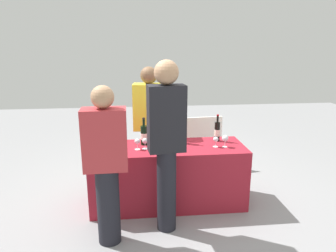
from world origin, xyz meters
TOP-DOWN VIEW (x-y plane):
  - ground_plane at (0.00, 0.00)m, footprint 12.00×12.00m
  - tasting_table at (0.00, 0.00)m, footprint 1.81×0.65m
  - wine_bottle_0 at (-0.73, 0.11)m, footprint 0.08×0.08m
  - wine_bottle_1 at (-0.27, 0.11)m, footprint 0.08×0.08m
  - wine_bottle_2 at (0.20, 0.10)m, footprint 0.07×0.07m
  - wine_bottle_3 at (0.62, 0.16)m, footprint 0.07×0.07m
  - wine_glass_0 at (-0.63, -0.07)m, footprint 0.07×0.07m
  - wine_glass_1 at (-0.36, -0.07)m, footprint 0.07×0.07m
  - wine_glass_2 at (-0.27, -0.05)m, footprint 0.06×0.06m
  - wine_glass_3 at (0.06, -0.05)m, footprint 0.07×0.07m
  - wine_glass_4 at (0.55, -0.07)m, footprint 0.06×0.06m
  - wine_glass_5 at (0.66, -0.08)m, footprint 0.07×0.07m
  - server_pouring at (-0.19, 0.52)m, footprint 0.43×0.27m
  - guest_0 at (-0.65, -0.69)m, footprint 0.41×0.23m
  - guest_1 at (-0.07, -0.54)m, footprint 0.38×0.24m
  - menu_board at (0.64, 1.07)m, footprint 0.64×0.09m

SIDE VIEW (x-z plane):
  - ground_plane at x=0.00m, z-range 0.00..0.00m
  - tasting_table at x=0.00m, z-range 0.00..0.73m
  - menu_board at x=0.64m, z-range 0.00..0.81m
  - wine_glass_4 at x=0.55m, z-range 0.75..0.87m
  - wine_glass_1 at x=-0.36m, z-range 0.75..0.88m
  - wine_glass_2 at x=-0.27m, z-range 0.75..0.88m
  - wine_glass_0 at x=-0.63m, z-range 0.75..0.89m
  - wine_glass_5 at x=0.66m, z-range 0.76..0.90m
  - wine_glass_3 at x=0.06m, z-range 0.76..0.90m
  - guest_0 at x=-0.65m, z-range 0.06..1.61m
  - wine_bottle_0 at x=-0.73m, z-range 0.69..0.98m
  - wine_bottle_2 at x=0.20m, z-range 0.68..0.99m
  - wine_bottle_1 at x=-0.27m, z-range 0.68..1.01m
  - wine_bottle_3 at x=0.62m, z-range 0.68..1.02m
  - server_pouring at x=-0.19m, z-range 0.06..1.68m
  - guest_1 at x=-0.07m, z-range 0.10..1.86m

